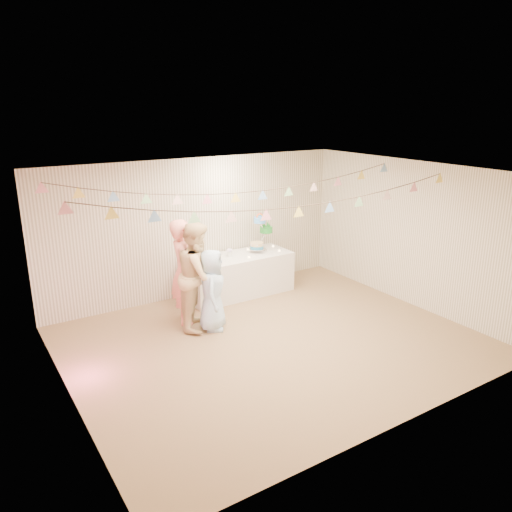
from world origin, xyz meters
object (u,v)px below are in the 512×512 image
table (239,275)px  cake_stand (261,234)px  person_adult_b (198,275)px  person_adult_a (184,272)px  person_child (212,290)px

table → cake_stand: (0.55, 0.05, 0.72)m
table → person_adult_b: 1.64m
person_adult_a → person_adult_b: same height
cake_stand → table: bearing=-174.8°
table → person_adult_a: size_ratio=1.16×
cake_stand → person_adult_b: (-1.83, -0.95, -0.22)m
person_adult_a → person_adult_b: size_ratio=1.00×
person_adult_b → cake_stand: bearing=-28.1°
table → person_adult_a: 1.60m
person_adult_b → person_child: size_ratio=1.31×
person_adult_a → person_child: (0.25, -0.51, -0.21)m
cake_stand → person_adult_a: size_ratio=0.40×
person_adult_b → person_child: bearing=-113.9°
person_child → person_adult_b: bearing=62.2°
person_adult_b → person_child: 0.33m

